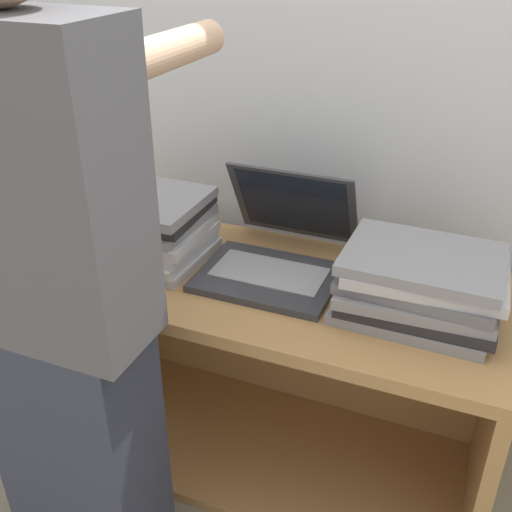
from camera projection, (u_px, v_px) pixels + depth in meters
name	position (u px, v px, depth m)	size (l,w,h in m)	color
wall_back	(319.00, 47.00, 1.68)	(8.00, 0.05, 2.40)	silver
cart	(274.00, 360.00, 1.85)	(1.30, 0.56, 0.65)	#A87A47
laptop_open	(277.00, 252.00, 1.66)	(0.37, 0.42, 0.27)	#333338
laptop_stack_left	(140.00, 225.00, 1.72)	(0.40, 0.31, 0.19)	#B7B7BC
laptop_stack_right	(420.00, 284.00, 1.46)	(0.40, 0.31, 0.16)	gray
person	(60.00, 316.00, 1.23)	(0.40, 0.52, 1.59)	#2D3342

